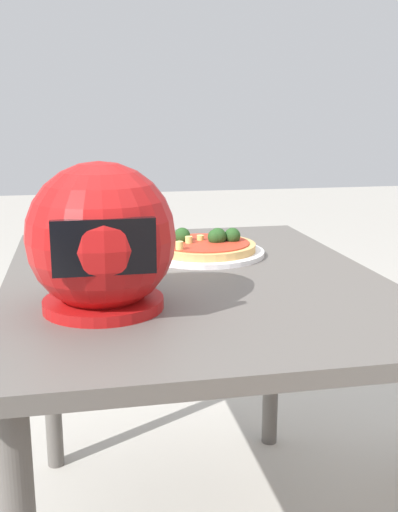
{
  "coord_description": "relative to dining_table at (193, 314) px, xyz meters",
  "views": [
    {
      "loc": [
        0.24,
        1.27,
        1.06
      ],
      "look_at": [
        -0.03,
        -0.09,
        0.73
      ],
      "focal_mm": 42.72,
      "sensor_mm": 36.0,
      "label": 1
    }
  ],
  "objects": [
    {
      "name": "motorcycle_helmet",
      "position": [
        0.2,
        0.2,
        0.22
      ],
      "size": [
        0.27,
        0.27,
        0.27
      ],
      "color": "#B21414",
      "rests_on": "dining_table"
    },
    {
      "name": "pizza_plate",
      "position": [
        -0.06,
        -0.18,
        0.1
      ],
      "size": [
        0.3,
        0.3,
        0.01
      ],
      "primitive_type": "cylinder",
      "color": "white",
      "rests_on": "dining_table"
    },
    {
      "name": "pizza",
      "position": [
        -0.07,
        -0.18,
        0.12
      ],
      "size": [
        0.26,
        0.26,
        0.06
      ],
      "color": "tan",
      "rests_on": "pizza_plate"
    },
    {
      "name": "dining_table",
      "position": [
        0.0,
        0.0,
        0.0
      ],
      "size": [
        0.81,
        1.07,
        0.71
      ],
      "color": "#5B5651",
      "rests_on": "ground"
    }
  ]
}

